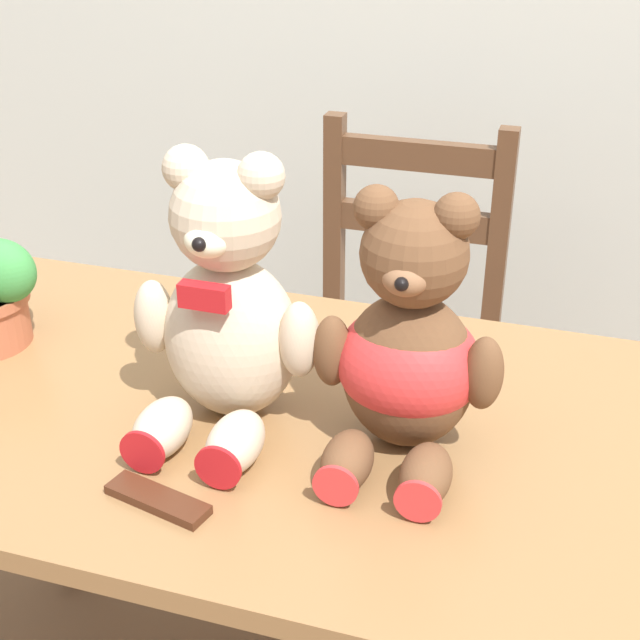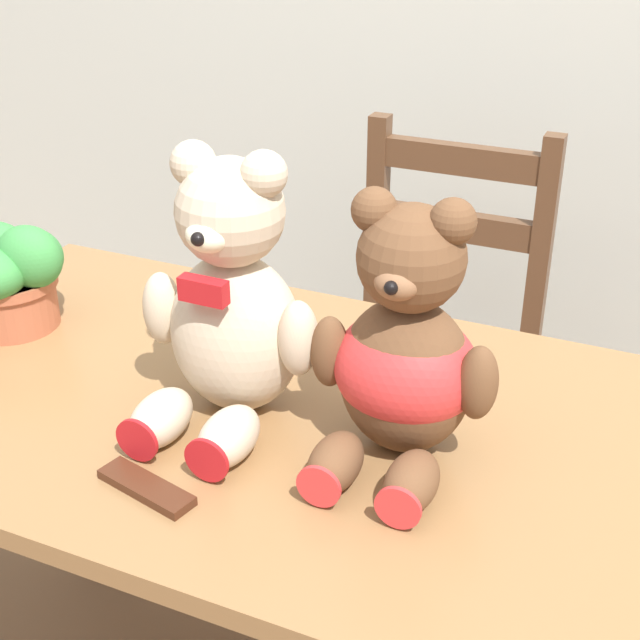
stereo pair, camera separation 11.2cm
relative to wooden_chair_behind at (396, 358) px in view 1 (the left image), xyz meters
The scene contains 5 objects.
dining_table 0.68m from the wooden_chair_behind, 80.67° to the right, with size 1.54×0.71×0.75m.
wooden_chair_behind is the anchor object (origin of this frame).
teddy_bear_left 0.81m from the wooden_chair_behind, 97.19° to the right, with size 0.26×0.25×0.37m.
teddy_bear_right 0.80m from the wooden_chair_behind, 77.04° to the right, with size 0.24×0.24×0.34m.
chocolate_bar 0.93m from the wooden_chair_behind, 96.21° to the right, with size 0.13×0.04×0.01m, color #472314.
Camera 1 is at (0.23, -0.61, 1.43)m, focal length 50.00 mm.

